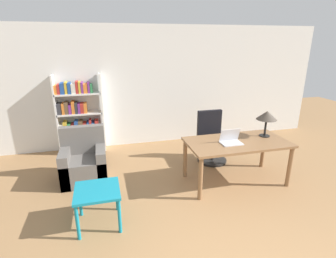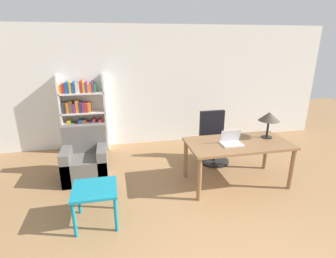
# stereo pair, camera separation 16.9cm
# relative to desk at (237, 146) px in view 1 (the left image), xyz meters

# --- Properties ---
(wall_back) EXTENTS (8.00, 0.06, 2.70)m
(wall_back) POSITION_rel_desk_xyz_m (-0.83, 2.25, 0.69)
(wall_back) COLOR white
(wall_back) RESTS_ON ground_plane
(desk) EXTENTS (1.70, 0.88, 0.75)m
(desk) POSITION_rel_desk_xyz_m (0.00, 0.00, 0.00)
(desk) COLOR olive
(desk) RESTS_ON ground_plane
(laptop) EXTENTS (0.34, 0.23, 0.23)m
(laptop) POSITION_rel_desk_xyz_m (-0.15, -0.05, 0.14)
(laptop) COLOR silver
(laptop) RESTS_ON desk
(table_lamp) EXTENTS (0.35, 0.35, 0.46)m
(table_lamp) POSITION_rel_desk_xyz_m (0.59, 0.11, 0.46)
(table_lamp) COLOR black
(table_lamp) RESTS_ON desk
(office_chair) EXTENTS (0.59, 0.59, 1.02)m
(office_chair) POSITION_rel_desk_xyz_m (-0.05, 0.92, -0.21)
(office_chair) COLOR black
(office_chair) RESTS_ON ground_plane
(side_table_blue) EXTENTS (0.58, 0.56, 0.52)m
(side_table_blue) POSITION_rel_desk_xyz_m (-2.31, -0.58, -0.22)
(side_table_blue) COLOR teal
(side_table_blue) RESTS_ON ground_plane
(armchair) EXTENTS (0.76, 0.67, 0.93)m
(armchair) POSITION_rel_desk_xyz_m (-2.54, 0.72, -0.35)
(armchair) COLOR #66605B
(armchair) RESTS_ON ground_plane
(bookshelf) EXTENTS (0.96, 0.28, 1.70)m
(bookshelf) POSITION_rel_desk_xyz_m (-2.68, 2.06, 0.10)
(bookshelf) COLOR white
(bookshelf) RESTS_ON ground_plane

